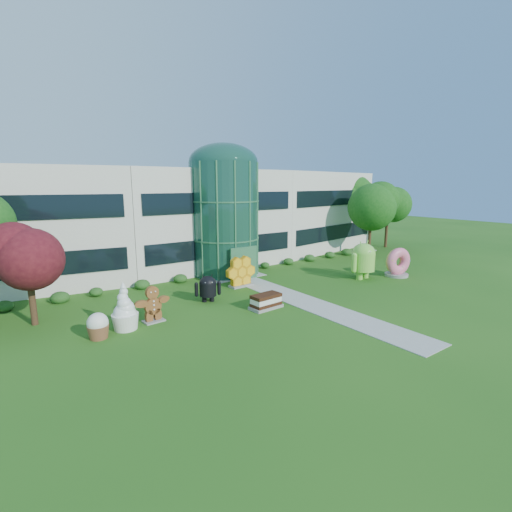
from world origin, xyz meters
TOP-DOWN VIEW (x-y plane):
  - ground at (0.00, 0.00)m, footprint 140.00×140.00m
  - building at (0.00, 18.00)m, footprint 46.00×15.00m
  - atrium at (0.00, 12.00)m, footprint 6.00×6.00m
  - walkway at (0.00, 2.00)m, footprint 2.40×20.00m
  - tree_red at (-15.50, 7.50)m, footprint 4.00×4.00m
  - trees_backdrop at (0.00, 13.00)m, footprint 52.00×8.00m
  - android_green at (8.43, 3.29)m, footprint 3.35×2.39m
  - android_black at (-5.35, 5.42)m, footprint 2.20×1.84m
  - donut at (11.57, 2.10)m, footprint 2.66×1.66m
  - gingerbread at (-9.78, 3.96)m, footprint 2.45×1.14m
  - ice_cream_sandwich at (-2.97, 1.96)m, footprint 2.24×1.24m
  - honeycomb at (-1.39, 7.32)m, footprint 2.82×1.15m
  - froyo at (-11.46, 3.74)m, footprint 2.08×2.08m
  - cupcake at (-12.99, 3.31)m, footprint 1.27×1.27m

SIDE VIEW (x-z plane):
  - ground at x=0.00m, z-range 0.00..0.00m
  - walkway at x=0.00m, z-range 0.00..0.04m
  - ice_cream_sandwich at x=-2.97m, z-range 0.00..0.97m
  - cupcake at x=-12.99m, z-range 0.00..1.40m
  - android_black at x=-5.35m, z-range 0.00..2.13m
  - honeycomb at x=-1.39m, z-range 0.00..2.18m
  - gingerbread at x=-9.78m, z-range 0.00..2.19m
  - donut at x=11.57m, z-range 0.00..2.57m
  - froyo at x=-11.46m, z-range 0.00..2.69m
  - android_green at x=8.43m, z-range 0.00..3.60m
  - tree_red at x=-15.50m, z-range 0.00..6.00m
  - trees_backdrop at x=0.00m, z-range 0.00..8.40m
  - building at x=0.00m, z-range 0.00..9.30m
  - atrium at x=0.00m, z-range 0.00..9.80m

